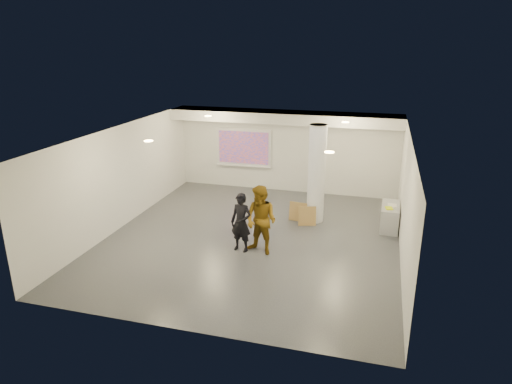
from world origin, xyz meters
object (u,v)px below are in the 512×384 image
(projection_screen, at_px, (244,148))
(credenza, at_px, (390,217))
(man, at_px, (261,220))
(woman, at_px, (241,223))
(column, at_px, (317,174))

(projection_screen, height_order, credenza, projection_screen)
(projection_screen, height_order, man, projection_screen)
(woman, bearing_deg, credenza, 45.25)
(man, bearing_deg, woman, -161.73)
(projection_screen, relative_size, man, 1.15)
(man, bearing_deg, credenza, 57.92)
(man, bearing_deg, column, 87.57)
(column, height_order, woman, column)
(projection_screen, bearing_deg, column, -40.56)
(projection_screen, bearing_deg, man, -68.54)
(woman, bearing_deg, column, 69.64)
(column, distance_m, credenza, 2.50)
(credenza, distance_m, man, 4.21)
(column, bearing_deg, woman, -120.97)
(column, xyz_separation_m, man, (-1.03, -2.62, -0.59))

